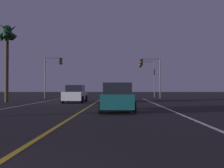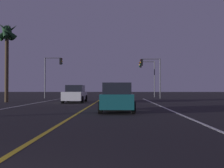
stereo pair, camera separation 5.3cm
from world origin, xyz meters
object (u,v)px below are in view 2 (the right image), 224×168
Objects in this scene: traffic_light_near_left at (53,68)px; street_lamp_right_near at (223,15)px; car_oncoming at (75,94)px; palm_tree_left_mid at (7,38)px; car_lead_same_lane at (117,98)px; traffic_light_near_right at (150,69)px; traffic_light_far_right at (147,71)px.

traffic_light_near_left is 26.70m from street_lamp_right_near.
palm_tree_left_mid is at bearing -92.92° from car_oncoming.
traffic_light_near_left is (-8.93, 19.70, 3.30)m from car_lead_same_lane.
palm_tree_left_mid is at bearing 31.91° from traffic_light_near_right.
traffic_light_far_right is 21.97m from palm_tree_left_mid.
car_lead_same_lane is at bearing 77.32° from traffic_light_near_right.
car_oncoming is 0.56× the size of street_lamp_right_near.
car_lead_same_lane is 20.45m from traffic_light_near_right.
traffic_light_near_right is 0.97× the size of traffic_light_near_left.
car_oncoming is at bearing 23.30° from car_lead_same_lane.
traffic_light_near_left reaches higher than car_lead_same_lane.
car_lead_same_lane is 0.53× the size of palm_tree_left_mid.
traffic_light_near_left is at bearing 77.32° from palm_tree_left_mid.
street_lamp_right_near reaches higher than car_lead_same_lane.
traffic_light_near_left is at bearing -154.60° from car_oncoming.
car_lead_same_lane is 25.84m from traffic_light_far_right.
traffic_light_near_left is (-13.36, 0.00, 0.11)m from traffic_light_near_right.
traffic_light_near_left is 14.62m from traffic_light_far_right.
traffic_light_near_right reaches higher than car_oncoming.
traffic_light_near_left is 0.73× the size of street_lamp_right_near.
traffic_light_far_right is at bearing -10.38° from car_lead_same_lane.
palm_tree_left_mid is at bearing 43.99° from traffic_light_far_right.
palm_tree_left_mid is at bearing 47.91° from car_lead_same_lane.
traffic_light_near_left reaches higher than traffic_light_near_right.
traffic_light_near_right is at bearing -12.68° from car_lead_same_lane.
car_oncoming is (-4.17, 9.68, 0.00)m from car_lead_same_lane.
traffic_light_far_right is at bearing 22.10° from traffic_light_near_left.
traffic_light_far_right is (4.62, 25.20, 3.31)m from car_lead_same_lane.
traffic_light_far_right is (0.18, 5.50, 0.12)m from traffic_light_near_right.
traffic_light_near_right is 0.67× the size of palm_tree_left_mid.
palm_tree_left_mid is at bearing -38.89° from street_lamp_right_near.
traffic_light_far_right is 0.74× the size of street_lamp_right_near.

